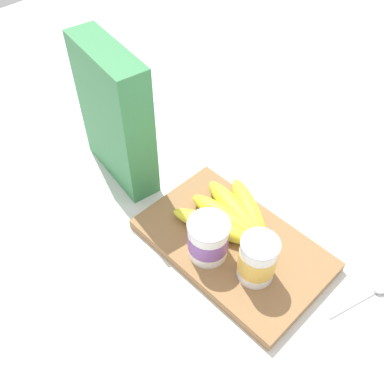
{
  "coord_description": "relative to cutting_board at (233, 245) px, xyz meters",
  "views": [
    {
      "loc": [
        -0.28,
        0.38,
        0.67
      ],
      "look_at": [
        0.11,
        0.0,
        0.07
      ],
      "focal_mm": 40.82,
      "sensor_mm": 36.0,
      "label": 1
    }
  ],
  "objects": [
    {
      "name": "banana_bunch",
      "position": [
        0.03,
        -0.03,
        0.03
      ],
      "size": [
        0.18,
        0.18,
        0.04
      ],
      "color": "yellow",
      "rests_on": "cutting_board"
    },
    {
      "name": "cereal_box",
      "position": [
        0.31,
        0.01,
        0.13
      ],
      "size": [
        0.21,
        0.09,
        0.29
      ],
      "primitive_type": "cube",
      "rotation": [
        0.0,
        0.0,
        -0.16
      ],
      "color": "#38844C",
      "rests_on": "ground_plane"
    },
    {
      "name": "yogurt_cup_front",
      "position": [
        -0.07,
        0.02,
        0.06
      ],
      "size": [
        0.06,
        0.06,
        0.09
      ],
      "color": "white",
      "rests_on": "cutting_board"
    },
    {
      "name": "cutting_board",
      "position": [
        0.0,
        0.0,
        0.0
      ],
      "size": [
        0.34,
        0.21,
        0.02
      ],
      "primitive_type": "cube",
      "color": "olive",
      "rests_on": "ground_plane"
    },
    {
      "name": "ground_plane",
      "position": [
        0.0,
        0.0,
        -0.01
      ],
      "size": [
        2.4,
        2.4,
        0.0
      ],
      "primitive_type": "plane",
      "color": "silver"
    },
    {
      "name": "spoon",
      "position": [
        -0.23,
        -0.09,
        -0.01
      ],
      "size": [
        0.05,
        0.13,
        0.01
      ],
      "color": "silver",
      "rests_on": "ground_plane"
    },
    {
      "name": "yogurt_cup_back",
      "position": [
        0.02,
        0.05,
        0.05
      ],
      "size": [
        0.07,
        0.07,
        0.08
      ],
      "color": "white",
      "rests_on": "cutting_board"
    }
  ]
}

